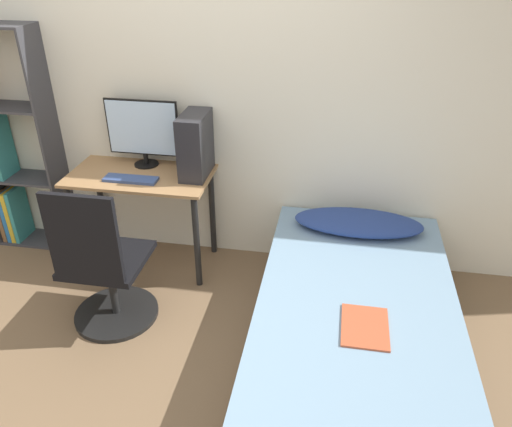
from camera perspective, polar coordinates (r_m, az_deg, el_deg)
The scene contains 11 objects.
ground_plane at distance 3.04m, azimuth -13.08°, elevation -18.25°, with size 14.00×14.00×0.00m, color brown.
wall_back at distance 3.55m, azimuth -6.75°, elevation 13.57°, with size 8.00×0.05×2.50m.
desk at distance 3.65m, azimuth -12.90°, elevation 2.56°, with size 1.00×0.53×0.74m.
bookshelf at distance 4.22m, azimuth -26.66°, elevation 6.38°, with size 0.58×0.27×1.69m.
office_chair at distance 3.22m, azimuth -16.94°, elevation -6.63°, with size 0.54×0.54×1.01m.
bed at distance 3.00m, azimuth 11.13°, elevation -12.89°, with size 1.14×2.03×0.44m.
pillow at distance 3.45m, azimuth 11.62°, elevation -1.01°, with size 0.86×0.36×0.11m.
magazine at distance 2.68m, azimuth 12.34°, elevation -12.53°, with size 0.24×0.32×0.01m.
monitor at distance 3.64m, azimuth -12.82°, elevation 9.24°, with size 0.53×0.18×0.48m.
keyboard at distance 3.51m, azimuth -14.12°, elevation 3.83°, with size 0.37×0.11×0.02m.
pc_tower at distance 3.44m, azimuth -6.94°, elevation 7.77°, with size 0.17×0.35×0.43m.
Camera 1 is at (0.99, -1.84, 2.22)m, focal length 35.00 mm.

